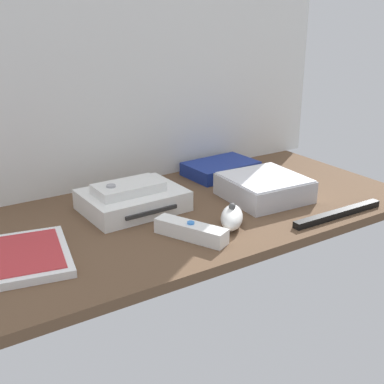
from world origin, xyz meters
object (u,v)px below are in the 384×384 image
Objects in this scene: mini_computer at (264,187)px; game_case at (29,256)px; sensor_bar at (338,214)px; game_console at (133,200)px; remote_classic_pad at (128,188)px; remote_wand at (191,231)px; network_router at (221,168)px; remote_nunchuk at (232,217)px.

game_case is (-54.28, -0.67, -1.88)cm from mini_computer.
mini_computer is 0.75× the size of sensor_bar.
game_console is 3.40cm from remote_classic_pad.
mini_computer is 1.20× the size of remote_wand.
game_case is at bearing 165.72° from sensor_bar.
remote_classic_pad is 44.79cm from sensor_bar.
sensor_bar is (34.58, -27.03, -1.50)cm from game_console.
remote_classic_pad is at bearing 34.25° from game_case.
mini_computer is 19.42cm from network_router.
mini_computer reaches higher than remote_nunchuk.
network_router is at bearing 97.62° from sensor_bar.
game_console is 27.90cm from game_case.
game_console is 1.20× the size of mini_computer.
remote_classic_pad is (-3.95, 18.55, 3.90)cm from remote_wand.
remote_classic_pad is at bearing 161.79° from mini_computer.
game_case is at bearing -163.16° from network_router.
mini_computer is 18.07cm from sensor_bar.
game_case is 39.24cm from remote_nunchuk.
sensor_bar is at bearing -39.73° from game_console.
remote_wand is 1.03× the size of remote_classic_pad.
remote_wand is at bearing -78.94° from remote_classic_pad.
mini_computer is 18.17cm from remote_nunchuk.
remote_nunchuk is at bearing -54.35° from remote_classic_pad.
network_router is at bearing 98.74° from remote_nunchuk.
game_console is 2.06× the size of remote_nunchuk.
mini_computer is 0.84× the size of game_case.
mini_computer is at bearing 69.63° from remote_nunchuk.
remote_nunchuk is (38.38, -8.09, 1.28)cm from game_case.
game_case is 1.43× the size of remote_wand.
mini_computer is 31.35cm from remote_classic_pad.
remote_classic_pad reaches higher than game_console.
mini_computer is 27.19cm from remote_wand.
remote_classic_pad is (24.62, 10.43, 4.65)cm from game_case.
game_case is 2.04× the size of remote_nunchuk.
remote_nunchuk is (-15.90, -8.76, -0.60)cm from mini_computer.
remote_wand is 9.82cm from remote_nunchuk.
remote_classic_pad is 0.61× the size of sensor_bar.
remote_nunchuk is (9.81, 0.03, 0.53)cm from remote_wand.
network_router is 33.13cm from remote_nunchuk.
remote_wand is (2.87, -18.90, -0.69)cm from game_console.
game_console is 22.73cm from remote_nunchuk.
mini_computer is 1.72× the size of remote_nunchuk.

